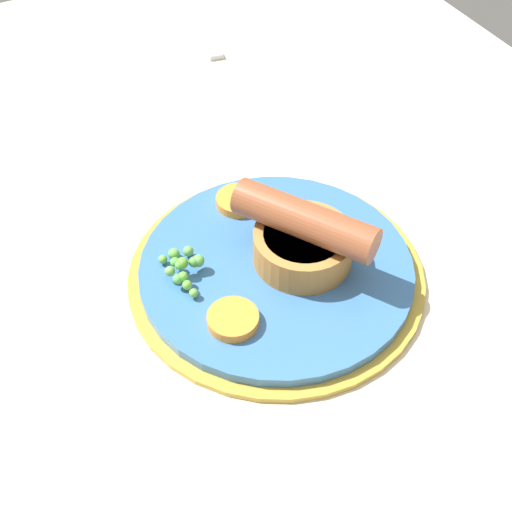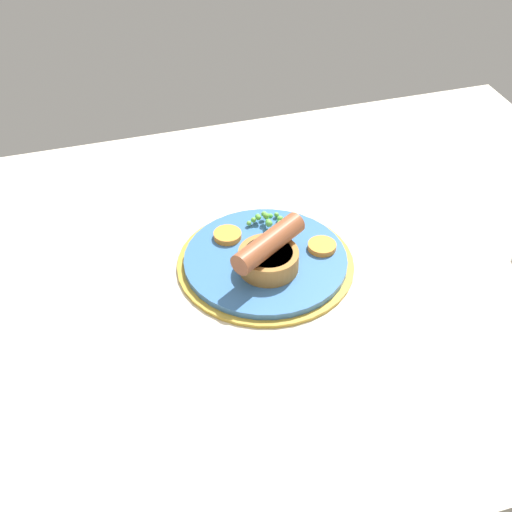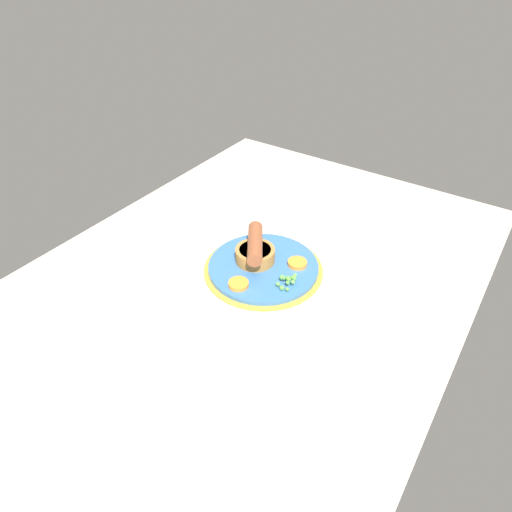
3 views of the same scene
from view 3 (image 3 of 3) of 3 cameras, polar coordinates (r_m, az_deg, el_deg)
name	(u,v)px [view 3 (image 3 of 3)]	position (r cm, az deg, el deg)	size (l,w,h in cm)	color
dining_table	(252,280)	(92.16, -0.56, -2.97)	(110.00, 80.00, 3.00)	beige
dinner_plate	(263,268)	(91.75, 0.92, -1.51)	(23.98, 23.98, 1.40)	#B79333
sausage_pudding	(255,251)	(90.92, -0.11, 0.68)	(11.33, 8.82, 5.72)	#AD7538
pea_pile	(287,280)	(86.30, 3.92, -2.98)	(5.41, 3.30, 1.88)	#52B144
carrot_slice_0	(297,263)	(91.33, 5.18, -0.90)	(3.88, 3.88, 0.84)	orange
carrot_slice_1	(238,284)	(86.15, -2.21, -3.51)	(3.88, 3.88, 0.80)	orange
fork	(55,385)	(78.36, -23.79, -14.58)	(18.00, 1.60, 0.60)	silver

